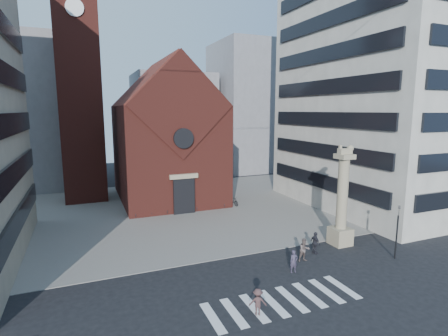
{
  "coord_description": "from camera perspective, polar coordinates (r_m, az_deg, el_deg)",
  "views": [
    {
      "loc": [
        -10.21,
        -19.84,
        11.51
      ],
      "look_at": [
        1.19,
        8.0,
        6.51
      ],
      "focal_mm": 28.0,
      "sensor_mm": 36.0,
      "label": 1
    }
  ],
  "objects": [
    {
      "name": "ground",
      "position": [
        25.11,
        4.63,
        -17.88
      ],
      "size": [
        120.0,
        120.0,
        0.0
      ],
      "primitive_type": "plane",
      "color": "black",
      "rests_on": "ground"
    },
    {
      "name": "piazza",
      "position": [
        41.77,
        -7.29,
        -6.6
      ],
      "size": [
        46.0,
        30.0,
        0.05
      ],
      "primitive_type": "cube",
      "color": "gray",
      "rests_on": "ground"
    },
    {
      "name": "zebra_crossing",
      "position": [
        23.06,
        9.54,
        -20.63
      ],
      "size": [
        10.2,
        3.2,
        0.01
      ],
      "primitive_type": null,
      "color": "white",
      "rests_on": "ground"
    },
    {
      "name": "church",
      "position": [
        46.16,
        -9.45,
        4.94
      ],
      "size": [
        12.0,
        16.65,
        18.0
      ],
      "color": "maroon",
      "rests_on": "ground"
    },
    {
      "name": "campanile",
      "position": [
        48.02,
        -22.61,
        13.79
      ],
      "size": [
        5.5,
        5.5,
        31.2
      ],
      "color": "maroon",
      "rests_on": "ground"
    },
    {
      "name": "building_right",
      "position": [
        46.95,
        25.48,
        14.04
      ],
      "size": [
        18.0,
        22.0,
        32.0
      ],
      "primitive_type": "cube",
      "color": "beige",
      "rests_on": "ground"
    },
    {
      "name": "bg_block_left",
      "position": [
        60.64,
        -31.86,
        7.56
      ],
      "size": [
        16.0,
        14.0,
        22.0
      ],
      "primitive_type": "cube",
      "color": "gray",
      "rests_on": "ground"
    },
    {
      "name": "bg_block_mid",
      "position": [
        66.88,
        -8.29,
        7.2
      ],
      "size": [
        14.0,
        12.0,
        18.0
      ],
      "primitive_type": "cube",
      "color": "gray",
      "rests_on": "ground"
    },
    {
      "name": "bg_block_right",
      "position": [
        69.73,
        5.33,
        9.81
      ],
      "size": [
        16.0,
        14.0,
        24.0
      ],
      "primitive_type": "cube",
      "color": "gray",
      "rests_on": "ground"
    },
    {
      "name": "lion_column",
      "position": [
        31.55,
        18.69,
        -5.86
      ],
      "size": [
        1.63,
        1.6,
        8.68
      ],
      "color": "tan",
      "rests_on": "ground"
    },
    {
      "name": "traffic_light",
      "position": [
        30.55,
        26.41,
        -9.15
      ],
      "size": [
        0.13,
        0.16,
        4.3
      ],
      "color": "black",
      "rests_on": "ground"
    },
    {
      "name": "pedestrian_0",
      "position": [
        26.29,
        11.33,
        -14.73
      ],
      "size": [
        0.63,
        0.44,
        1.65
      ],
      "primitive_type": "imported",
      "rotation": [
        0.0,
        0.0,
        -0.08
      ],
      "color": "#393246",
      "rests_on": "ground"
    },
    {
      "name": "pedestrian_1",
      "position": [
        28.19,
        12.97,
        -12.9
      ],
      "size": [
        0.95,
        0.78,
        1.82
      ],
      "primitive_type": "imported",
      "rotation": [
        0.0,
        0.0,
        -0.11
      ],
      "color": "#63534F",
      "rests_on": "ground"
    },
    {
      "name": "pedestrian_2",
      "position": [
        29.75,
        14.66,
        -11.75
      ],
      "size": [
        0.47,
        1.08,
        1.82
      ],
      "primitive_type": "imported",
      "rotation": [
        0.0,
        0.0,
        1.59
      ],
      "color": "#27262E",
      "rests_on": "ground"
    },
    {
      "name": "pedestrian_3",
      "position": [
        21.26,
        5.54,
        -20.92
      ],
      "size": [
        1.15,
        0.91,
        1.56
      ],
      "primitive_type": "imported",
      "rotation": [
        0.0,
        0.0,
        2.76
      ],
      "color": "#47302F",
      "rests_on": "ground"
    },
    {
      "name": "scooter_0",
      "position": [
        39.52,
        -14.73,
        -6.98
      ],
      "size": [
        1.15,
        2.01,
        1.0
      ],
      "primitive_type": "imported",
      "rotation": [
        0.0,
        0.0,
        0.27
      ],
      "color": "black",
      "rests_on": "piazza"
    },
    {
      "name": "scooter_1",
      "position": [
        39.74,
        -12.27,
        -6.71
      ],
      "size": [
        1.0,
        1.92,
        1.11
      ],
      "primitive_type": "imported",
      "rotation": [
        0.0,
        0.0,
        0.27
      ],
      "color": "black",
      "rests_on": "piazza"
    },
    {
      "name": "scooter_2",
      "position": [
        40.07,
        -9.84,
        -6.58
      ],
      "size": [
        1.15,
        2.01,
        1.0
      ],
      "primitive_type": "imported",
      "rotation": [
        0.0,
        0.0,
        0.27
      ],
      "color": "black",
      "rests_on": "piazza"
    },
    {
      "name": "scooter_3",
      "position": [
        40.43,
        -7.47,
        -6.29
      ],
      "size": [
        1.0,
        1.92,
        1.11
      ],
      "primitive_type": "imported",
      "rotation": [
        0.0,
        0.0,
        0.27
      ],
      "color": "black",
      "rests_on": "piazza"
    },
    {
      "name": "scooter_4",
      "position": [
        40.89,
        -5.13,
        -6.14
      ],
      "size": [
        1.15,
        2.01,
        1.0
      ],
      "primitive_type": "imported",
      "rotation": [
        0.0,
        0.0,
        0.27
      ],
      "color": "black",
      "rests_on": "piazza"
    },
    {
      "name": "scooter_5",
      "position": [
        41.39,
        -2.86,
        -5.85
      ],
      "size": [
        1.0,
        1.92,
        1.11
      ],
      "primitive_type": "imported",
      "rotation": [
        0.0,
        0.0,
        0.27
      ],
      "color": "black",
      "rests_on": "piazza"
    },
    {
      "name": "scooter_6",
      "position": [
        41.99,
        -0.64,
        -5.69
      ],
      "size": [
        1.15,
        2.01,
        1.0
      ],
      "primitive_type": "imported",
      "rotation": [
        0.0,
        0.0,
        0.27
      ],
      "color": "black",
      "rests_on": "piazza"
    },
    {
      "name": "scooter_7",
      "position": [
        42.61,
        1.5,
        -5.39
      ],
      "size": [
        1.0,
        1.92,
        1.11
      ],
      "primitive_type": "imported",
      "rotation": [
        0.0,
        0.0,
        0.27
      ],
      "color": "black",
      "rests_on": "piazza"
    }
  ]
}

